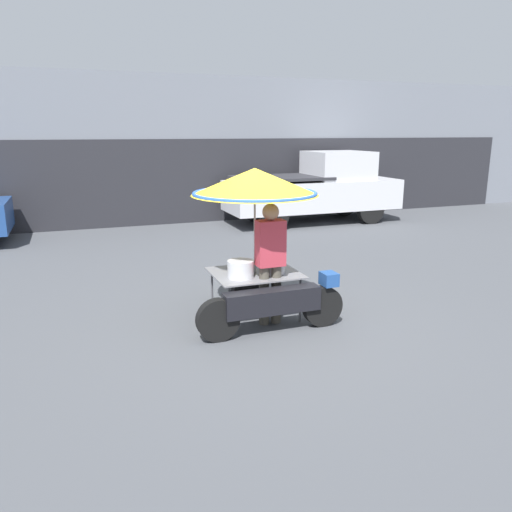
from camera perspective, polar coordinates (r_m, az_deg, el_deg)
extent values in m
plane|color=#4C4F54|center=(7.06, 1.33, -7.68)|extent=(36.00, 36.00, 0.00)
cube|color=gray|center=(15.48, -11.60, 11.82)|extent=(28.00, 2.00, 4.15)
cube|color=#28282D|center=(14.52, -10.77, 8.25)|extent=(23.80, 0.06, 2.40)
cylinder|color=black|center=(6.94, 7.59, -5.69)|extent=(0.56, 0.14, 0.56)
cylinder|color=black|center=(6.42, -4.38, -7.30)|extent=(0.56, 0.14, 0.56)
cube|color=black|center=(6.59, 1.86, -5.20)|extent=(1.32, 0.24, 0.32)
cube|color=#234C93|center=(6.87, 8.34, -2.61)|extent=(0.20, 0.24, 0.18)
cylinder|color=black|center=(7.51, -0.95, -4.27)|extent=(0.51, 0.14, 0.51)
cylinder|color=#515156|center=(7.02, 5.07, -5.04)|extent=(0.03, 0.03, 0.64)
cylinder|color=#515156|center=(7.78, 2.32, -3.09)|extent=(0.03, 0.03, 0.64)
cylinder|color=#515156|center=(6.67, -3.03, -6.07)|extent=(0.03, 0.03, 0.64)
cylinder|color=#515156|center=(7.45, -5.04, -3.90)|extent=(0.03, 0.03, 0.64)
cube|color=gray|center=(7.11, -0.14, -1.94)|extent=(1.22, 1.02, 0.02)
cylinder|color=#B2B2B7|center=(6.98, -0.14, 2.50)|extent=(0.03, 0.03, 1.10)
cone|color=yellow|center=(6.87, -0.15, 8.51)|extent=(1.75, 1.75, 0.37)
torus|color=blue|center=(6.89, -0.15, 7.17)|extent=(1.72, 1.72, 0.05)
cylinder|color=silver|center=(6.83, -1.77, -1.51)|extent=(0.36, 0.36, 0.24)
cylinder|color=#939399|center=(7.02, 1.92, -1.35)|extent=(0.35, 0.35, 0.17)
cylinder|color=silver|center=(7.26, -1.15, -1.17)|extent=(0.27, 0.27, 0.08)
cylinder|color=#1E936B|center=(7.45, 1.52, -0.35)|extent=(0.21, 0.21, 0.19)
cylinder|color=#4C473D|center=(6.90, 0.92, -4.51)|extent=(0.14, 0.14, 0.83)
cylinder|color=#4C473D|center=(6.96, 2.31, -4.34)|extent=(0.14, 0.14, 0.83)
cube|color=#C13847|center=(6.73, 1.66, 1.47)|extent=(0.38, 0.22, 0.63)
sphere|color=#A87A5B|center=(6.65, 1.69, 5.06)|extent=(0.23, 0.23, 0.23)
cylinder|color=black|center=(14.88, 12.94, 5.16)|extent=(0.79, 0.24, 0.79)
cylinder|color=black|center=(16.14, 10.02, 5.98)|extent=(0.79, 0.24, 0.79)
cylinder|color=black|center=(13.47, 2.07, 4.60)|extent=(0.79, 0.24, 0.79)
cylinder|color=black|center=(14.85, -0.15, 5.50)|extent=(0.79, 0.24, 0.79)
cube|color=silver|center=(14.71, 6.45, 6.99)|extent=(5.04, 1.77, 0.84)
cube|color=silver|center=(15.01, 9.33, 10.19)|extent=(1.71, 1.63, 0.80)
cube|color=#2D2D33|center=(14.23, 2.84, 8.94)|extent=(2.62, 1.70, 0.08)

